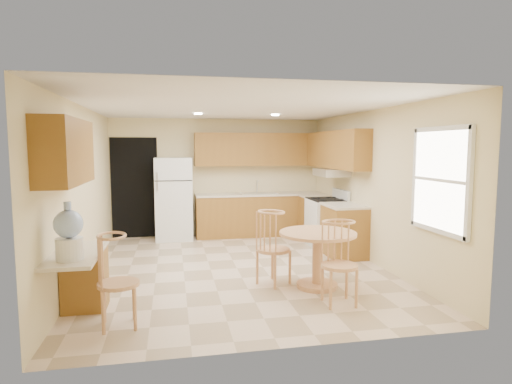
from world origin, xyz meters
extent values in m
plane|color=beige|center=(0.00, 0.00, 0.00)|extent=(5.50, 5.50, 0.00)
cube|color=white|center=(0.00, 0.00, 2.50)|extent=(4.50, 5.50, 0.02)
cube|color=beige|center=(0.00, 2.75, 1.25)|extent=(4.50, 0.02, 2.50)
cube|color=beige|center=(0.00, -2.75, 1.25)|extent=(4.50, 0.02, 2.50)
cube|color=beige|center=(-2.25, 0.00, 1.25)|extent=(0.02, 5.50, 2.50)
cube|color=beige|center=(2.25, 0.00, 1.25)|extent=(0.02, 5.50, 2.50)
cube|color=black|center=(-1.75, 2.73, 1.05)|extent=(0.90, 0.02, 2.10)
cube|color=olive|center=(0.88, 2.45, 0.43)|extent=(2.75, 0.60, 0.87)
cube|color=beige|center=(0.88, 2.45, 0.89)|extent=(2.75, 0.63, 0.04)
cube|color=olive|center=(1.95, 1.85, 0.43)|extent=(0.60, 0.59, 0.87)
cube|color=beige|center=(1.95, 1.85, 0.89)|extent=(0.63, 0.59, 0.04)
cube|color=olive|center=(1.95, 0.40, 0.43)|extent=(0.60, 0.80, 0.87)
cube|color=beige|center=(1.95, 0.40, 0.89)|extent=(0.63, 0.80, 0.04)
cube|color=olive|center=(0.88, 2.58, 1.85)|extent=(2.75, 0.33, 0.70)
cube|color=olive|center=(2.08, 1.21, 1.85)|extent=(0.33, 2.42, 0.70)
cube|color=olive|center=(-2.08, -1.60, 1.85)|extent=(0.33, 1.40, 0.70)
cube|color=silver|center=(0.85, 2.45, 0.91)|extent=(0.78, 0.44, 0.01)
cube|color=silver|center=(2.00, 1.18, 1.42)|extent=(0.50, 0.76, 0.14)
cube|color=olive|center=(-2.00, -1.32, 0.36)|extent=(0.48, 0.42, 0.72)
cube|color=beige|center=(-2.00, -1.70, 0.75)|extent=(0.50, 1.20, 0.04)
cube|color=white|center=(2.23, -1.85, 1.50)|extent=(0.05, 1.00, 1.20)
cube|color=white|center=(2.22, -1.85, 2.12)|extent=(0.05, 1.10, 0.06)
cube|color=white|center=(2.22, -1.85, 0.88)|extent=(0.05, 1.10, 0.06)
cube|color=white|center=(2.22, -2.38, 1.50)|extent=(0.05, 0.06, 1.28)
cube|color=white|center=(2.22, -1.32, 1.50)|extent=(0.05, 0.06, 1.28)
cylinder|color=white|center=(-0.50, 1.20, 2.48)|extent=(0.14, 0.14, 0.02)
cylinder|color=white|center=(0.90, 1.20, 2.48)|extent=(0.14, 0.14, 0.02)
cube|color=white|center=(-0.95, 2.40, 0.84)|extent=(0.74, 0.69, 1.69)
cube|color=black|center=(-0.95, 2.05, 1.24)|extent=(0.73, 0.01, 0.02)
cube|color=silver|center=(-1.26, 2.04, 1.14)|extent=(0.03, 0.03, 0.18)
cube|color=silver|center=(-1.26, 2.04, 1.34)|extent=(0.03, 0.03, 0.14)
cube|color=white|center=(1.92, 1.18, 0.45)|extent=(0.65, 0.76, 0.90)
cube|color=black|center=(1.92, 1.18, 0.91)|extent=(0.64, 0.75, 0.02)
cube|color=white|center=(2.20, 1.18, 1.00)|extent=(0.06, 0.76, 0.18)
cylinder|color=tan|center=(0.94, -1.11, 0.03)|extent=(0.56, 0.56, 0.06)
cylinder|color=tan|center=(0.94, -1.11, 0.37)|extent=(0.14, 0.14, 0.69)
cylinder|color=tan|center=(0.94, -1.11, 0.75)|extent=(1.03, 1.03, 0.04)
cylinder|color=tan|center=(0.39, -0.86, 0.48)|extent=(0.45, 0.45, 0.04)
cylinder|color=tan|center=(0.23, -0.70, 0.24)|extent=(0.04, 0.04, 0.48)
cylinder|color=tan|center=(0.55, -0.70, 0.24)|extent=(0.04, 0.04, 0.48)
cylinder|color=tan|center=(0.23, -1.02, 0.24)|extent=(0.04, 0.04, 0.48)
cylinder|color=tan|center=(0.55, -1.02, 0.24)|extent=(0.04, 0.04, 0.48)
cylinder|color=tan|center=(0.99, -1.76, 0.47)|extent=(0.44, 0.44, 0.04)
cylinder|color=tan|center=(0.83, -1.60, 0.24)|extent=(0.04, 0.04, 0.47)
cylinder|color=tan|center=(1.14, -1.60, 0.24)|extent=(0.04, 0.04, 0.47)
cylinder|color=tan|center=(0.83, -1.92, 0.24)|extent=(0.04, 0.04, 0.47)
cylinder|color=tan|center=(1.14, -1.92, 0.24)|extent=(0.04, 0.04, 0.47)
cylinder|color=tan|center=(-1.55, -1.93, 0.47)|extent=(0.43, 0.43, 0.04)
cylinder|color=tan|center=(-1.71, -1.77, 0.23)|extent=(0.04, 0.04, 0.47)
cylinder|color=tan|center=(-1.39, -1.77, 0.23)|extent=(0.04, 0.04, 0.47)
cylinder|color=tan|center=(-1.71, -2.08, 0.23)|extent=(0.04, 0.04, 0.47)
cylinder|color=tan|center=(-1.39, -2.08, 0.23)|extent=(0.04, 0.04, 0.47)
cylinder|color=white|center=(-2.00, -2.01, 0.88)|extent=(0.26, 0.26, 0.22)
sphere|color=#9BB8EF|center=(-2.00, -2.01, 1.14)|extent=(0.28, 0.28, 0.28)
cylinder|color=#9BB8EF|center=(-2.00, -2.01, 1.32)|extent=(0.07, 0.07, 0.08)
camera|label=1|loc=(-0.97, -6.50, 1.90)|focal=30.00mm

